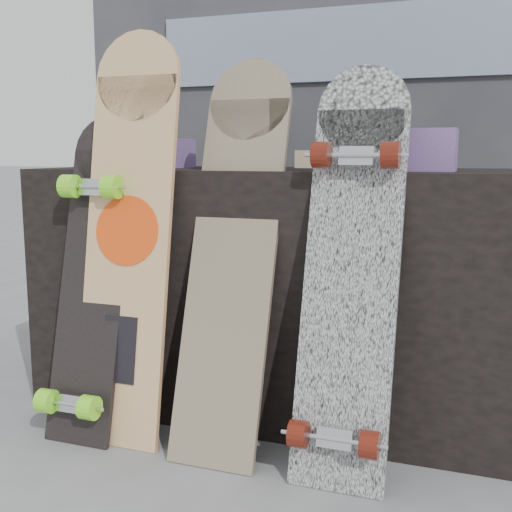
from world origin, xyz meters
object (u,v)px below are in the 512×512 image
at_px(vendor_table, 283,289).
at_px(longboard_cascadia, 351,264).
at_px(longboard_geisha, 129,225).
at_px(longboard_celtic, 235,242).
at_px(skateboard_dark, 91,273).

bearing_deg(vendor_table, longboard_cascadia, -50.49).
bearing_deg(longboard_geisha, longboard_cascadia, -0.46).
distance_m(longboard_celtic, longboard_cascadia, 0.36).
height_order(vendor_table, longboard_cascadia, longboard_cascadia).
bearing_deg(longboard_cascadia, longboard_celtic, 171.17).
height_order(longboard_geisha, skateboard_dark, longboard_geisha).
bearing_deg(longboard_celtic, vendor_table, 81.40).
relative_size(vendor_table, skateboard_dark, 1.66).
distance_m(vendor_table, longboard_cascadia, 0.50).
relative_size(longboard_geisha, skateboard_dark, 1.26).
height_order(vendor_table, longboard_geisha, longboard_geisha).
height_order(longboard_celtic, longboard_cascadia, longboard_celtic).
height_order(longboard_geisha, longboard_celtic, longboard_geisha).
bearing_deg(vendor_table, longboard_celtic, -98.60).
distance_m(longboard_cascadia, skateboard_dark, 0.78).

